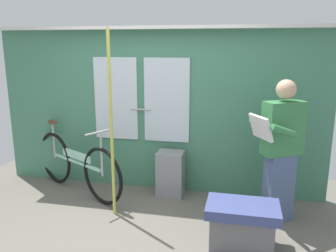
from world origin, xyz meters
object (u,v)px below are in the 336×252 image
object	(u,v)px
passenger_reading_newspaper	(281,149)
bench_seat_corner	(242,224)
trash_bin_by_wall	(170,173)
handrail_pole	(111,126)
bicycle_near_door	(77,165)

from	to	relation	value
passenger_reading_newspaper	bench_seat_corner	xyz separation A→B (m)	(-0.38, -0.64, -0.60)
trash_bin_by_wall	handrail_pole	size ratio (longest dim) A/B	0.28
bicycle_near_door	passenger_reading_newspaper	bearing A→B (deg)	23.92
passenger_reading_newspaper	bicycle_near_door	bearing A→B (deg)	-35.44
bicycle_near_door	trash_bin_by_wall	world-z (taller)	bicycle_near_door
trash_bin_by_wall	passenger_reading_newspaper	bearing A→B (deg)	-16.74
bicycle_near_door	bench_seat_corner	world-z (taller)	bicycle_near_door
passenger_reading_newspaper	bench_seat_corner	world-z (taller)	passenger_reading_newspaper
trash_bin_by_wall	bicycle_near_door	bearing A→B (deg)	-171.62
passenger_reading_newspaper	bench_seat_corner	distance (m)	0.96
passenger_reading_newspaper	handrail_pole	size ratio (longest dim) A/B	0.75
passenger_reading_newspaper	handrail_pole	distance (m)	1.88
bicycle_near_door	handrail_pole	size ratio (longest dim) A/B	0.75
handrail_pole	bench_seat_corner	world-z (taller)	handrail_pole
bicycle_near_door	handrail_pole	xyz separation A→B (m)	(0.70, -0.48, 0.68)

